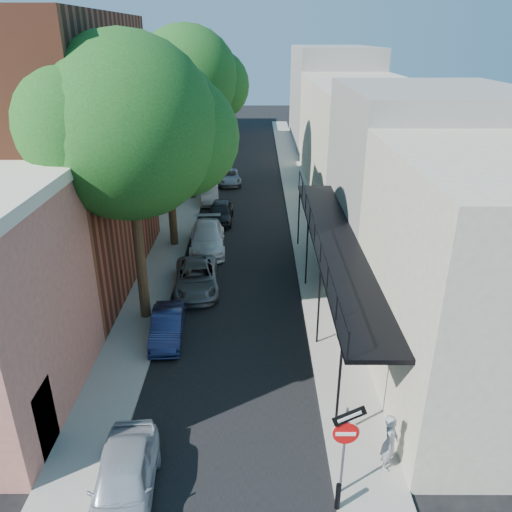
{
  "coord_description": "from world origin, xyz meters",
  "views": [
    {
      "loc": [
        0.96,
        -8.48,
        11.14
      ],
      "look_at": [
        0.91,
        10.24,
        2.8
      ],
      "focal_mm": 35.0,
      "sensor_mm": 36.0,
      "label": 1
    }
  ],
  "objects_px": {
    "parked_car_e": "(221,212)",
    "parked_car_f": "(210,195)",
    "parked_car_c": "(197,278)",
    "parked_car_g": "(228,177)",
    "parked_car_a": "(124,481)",
    "oak_near": "(141,131)",
    "parked_car_d": "(207,238)",
    "oak_far": "(194,81)",
    "parked_car_b": "(167,326)",
    "bollard": "(338,496)",
    "pedestrian": "(390,442)",
    "sign_post": "(346,436)",
    "oak_mid": "(174,120)"
  },
  "relations": [
    {
      "from": "sign_post",
      "to": "parked_car_e",
      "type": "relative_size",
      "value": 0.78
    },
    {
      "from": "oak_near",
      "to": "pedestrian",
      "type": "height_order",
      "value": "oak_near"
    },
    {
      "from": "oak_mid",
      "to": "parked_car_d",
      "type": "relative_size",
      "value": 2.15
    },
    {
      "from": "oak_far",
      "to": "parked_car_b",
      "type": "bearing_deg",
      "value": -87.71
    },
    {
      "from": "sign_post",
      "to": "parked_car_b",
      "type": "relative_size",
      "value": 0.88
    },
    {
      "from": "parked_car_g",
      "to": "pedestrian",
      "type": "relative_size",
      "value": 2.3
    },
    {
      "from": "parked_car_b",
      "to": "bollard",
      "type": "bearing_deg",
      "value": -59.09
    },
    {
      "from": "parked_car_d",
      "to": "parked_car_g",
      "type": "relative_size",
      "value": 1.18
    },
    {
      "from": "pedestrian",
      "to": "oak_mid",
      "type": "bearing_deg",
      "value": 49.2
    },
    {
      "from": "oak_near",
      "to": "parked_car_c",
      "type": "bearing_deg",
      "value": 58.18
    },
    {
      "from": "parked_car_e",
      "to": "parked_car_f",
      "type": "height_order",
      "value": "parked_car_e"
    },
    {
      "from": "parked_car_g",
      "to": "pedestrian",
      "type": "xyz_separation_m",
      "value": [
        5.98,
        -29.21,
        0.44
      ]
    },
    {
      "from": "parked_car_c",
      "to": "parked_car_g",
      "type": "distance_m",
      "value": 18.45
    },
    {
      "from": "sign_post",
      "to": "pedestrian",
      "type": "bearing_deg",
      "value": 31.59
    },
    {
      "from": "pedestrian",
      "to": "parked_car_b",
      "type": "bearing_deg",
      "value": 70.72
    },
    {
      "from": "bollard",
      "to": "oak_near",
      "type": "relative_size",
      "value": 0.07
    },
    {
      "from": "parked_car_d",
      "to": "oak_far",
      "type": "bearing_deg",
      "value": 94.01
    },
    {
      "from": "sign_post",
      "to": "parked_car_d",
      "type": "xyz_separation_m",
      "value": [
        -5.0,
        16.51,
        -1.35
      ]
    },
    {
      "from": "parked_car_d",
      "to": "parked_car_e",
      "type": "xyz_separation_m",
      "value": [
        0.45,
        4.58,
        -0.04
      ]
    },
    {
      "from": "oak_near",
      "to": "parked_car_d",
      "type": "distance_m",
      "value": 10.3
    },
    {
      "from": "oak_near",
      "to": "parked_car_f",
      "type": "bearing_deg",
      "value": 86.76
    },
    {
      "from": "oak_far",
      "to": "sign_post",
      "type": "bearing_deg",
      "value": -76.09
    },
    {
      "from": "sign_post",
      "to": "oak_near",
      "type": "height_order",
      "value": "oak_near"
    },
    {
      "from": "bollard",
      "to": "parked_car_c",
      "type": "height_order",
      "value": "parked_car_c"
    },
    {
      "from": "parked_car_b",
      "to": "parked_car_e",
      "type": "xyz_separation_m",
      "value": [
        1.2,
        13.64,
        0.09
      ]
    },
    {
      "from": "oak_near",
      "to": "parked_car_e",
      "type": "bearing_deg",
      "value": 80.54
    },
    {
      "from": "sign_post",
      "to": "parked_car_f",
      "type": "height_order",
      "value": "sign_post"
    },
    {
      "from": "sign_post",
      "to": "pedestrian",
      "type": "height_order",
      "value": "sign_post"
    },
    {
      "from": "parked_car_a",
      "to": "pedestrian",
      "type": "height_order",
      "value": "pedestrian"
    },
    {
      "from": "oak_near",
      "to": "parked_car_g",
      "type": "relative_size",
      "value": 2.84
    },
    {
      "from": "oak_far",
      "to": "parked_car_d",
      "type": "relative_size",
      "value": 2.51
    },
    {
      "from": "bollard",
      "to": "parked_car_g",
      "type": "bearing_deg",
      "value": 98.19
    },
    {
      "from": "oak_far",
      "to": "parked_car_c",
      "type": "bearing_deg",
      "value": -84.36
    },
    {
      "from": "bollard",
      "to": "oak_near",
      "type": "xyz_separation_m",
      "value": [
        -6.37,
        9.76,
        7.36
      ]
    },
    {
      "from": "parked_car_a",
      "to": "parked_car_c",
      "type": "height_order",
      "value": "parked_car_a"
    },
    {
      "from": "oak_near",
      "to": "oak_far",
      "type": "xyz_separation_m",
      "value": [
        0.01,
        17.01,
        0.38
      ]
    },
    {
      "from": "parked_car_e",
      "to": "parked_car_f",
      "type": "bearing_deg",
      "value": 105.22
    },
    {
      "from": "parked_car_f",
      "to": "parked_car_g",
      "type": "bearing_deg",
      "value": 72.13
    },
    {
      "from": "bollard",
      "to": "oak_near",
      "type": "bearing_deg",
      "value": 123.12
    },
    {
      "from": "parked_car_e",
      "to": "pedestrian",
      "type": "xyz_separation_m",
      "value": [
        5.98,
        -20.21,
        0.35
      ]
    },
    {
      "from": "oak_far",
      "to": "parked_car_e",
      "type": "bearing_deg",
      "value": -69.43
    },
    {
      "from": "sign_post",
      "to": "oak_mid",
      "type": "bearing_deg",
      "value": 110.86
    },
    {
      "from": "parked_car_c",
      "to": "parked_car_d",
      "type": "relative_size",
      "value": 0.92
    },
    {
      "from": "oak_near",
      "to": "oak_mid",
      "type": "bearing_deg",
      "value": 90.37
    },
    {
      "from": "sign_post",
      "to": "parked_car_c",
      "type": "height_order",
      "value": "sign_post"
    },
    {
      "from": "parked_car_c",
      "to": "parked_car_g",
      "type": "height_order",
      "value": "parked_car_c"
    },
    {
      "from": "oak_near",
      "to": "parked_car_g",
      "type": "xyz_separation_m",
      "value": [
        1.97,
        20.8,
        -7.32
      ]
    },
    {
      "from": "oak_far",
      "to": "oak_near",
      "type": "bearing_deg",
      "value": -90.04
    },
    {
      "from": "oak_mid",
      "to": "pedestrian",
      "type": "height_order",
      "value": "oak_mid"
    },
    {
      "from": "parked_car_b",
      "to": "parked_car_e",
      "type": "relative_size",
      "value": 0.89
    }
  ]
}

